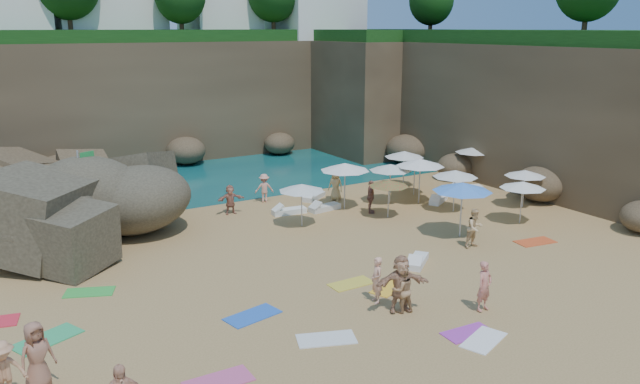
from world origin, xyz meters
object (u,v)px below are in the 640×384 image
person_stand_4 (336,185)px  parasol_0 (302,188)px  parasol_1 (345,167)px  lounger_0 (314,197)px  person_stand_3 (371,197)px  person_stand_5 (230,200)px  person_stand_6 (377,280)px  rock_outcrop (81,246)px  parasol_2 (404,154)px  person_stand_2 (264,188)px  flag_pole (83,182)px  person_stand_1 (403,290)px

person_stand_4 → parasol_0: bearing=-85.8°
parasol_1 → lounger_0: 3.16m
person_stand_3 → person_stand_5: bearing=94.3°
person_stand_6 → rock_outcrop: bearing=-130.3°
rock_outcrop → person_stand_4: 13.13m
person_stand_5 → person_stand_6: (0.15, -12.04, 0.06)m
lounger_0 → parasol_2: bearing=-37.5°
parasol_0 → rock_outcrop: bearing=165.5°
person_stand_2 → flag_pole: bearing=24.6°
rock_outcrop → person_stand_1: (7.72, -11.95, 0.77)m
flag_pole → person_stand_5: bearing=-0.7°
parasol_0 → lounger_0: 5.06m
parasol_1 → person_stand_6: bearing=-117.6°
person_stand_4 → person_stand_6: person_stand_4 is taller
rock_outcrop → parasol_2: 18.05m
person_stand_1 → parasol_0: bearing=-87.6°
lounger_0 → person_stand_3: 3.92m
person_stand_5 → parasol_1: bearing=-16.9°
person_stand_5 → person_stand_2: bearing=29.3°
parasol_2 → person_stand_2: 8.43m
person_stand_1 → person_stand_5: person_stand_1 is taller
rock_outcrop → parasol_1: parasol_1 is taller
person_stand_5 → parasol_2: bearing=3.4°
person_stand_5 → person_stand_6: bearing=-84.7°
rock_outcrop → lounger_0: size_ratio=5.22×
parasol_1 → person_stand_1: (-4.92, -10.96, -1.41)m
person_stand_2 → person_stand_3: (3.64, -4.53, 0.07)m
lounger_0 → person_stand_6: person_stand_6 is taller
rock_outcrop → person_stand_6: rock_outcrop is taller
rock_outcrop → parasol_0: size_ratio=4.18×
parasol_2 → person_stand_4: bearing=-176.2°
rock_outcrop → person_stand_3: rock_outcrop is taller
rock_outcrop → person_stand_5: rock_outcrop is taller
person_stand_3 → person_stand_5: size_ratio=1.13×
person_stand_3 → person_stand_2: bearing=72.8°
parasol_0 → lounger_0: size_ratio=1.25×
parasol_2 → person_stand_4: size_ratio=1.37×
rock_outcrop → person_stand_3: 13.55m
parasol_2 → person_stand_1: (-10.20, -12.85, -1.19)m
parasol_2 → person_stand_4: (-4.82, -0.32, -1.13)m
parasol_2 → lounger_0: size_ratio=1.31×
person_stand_1 → person_stand_3: 11.15m
rock_outcrop → person_stand_3: (13.32, -2.32, 0.83)m
parasol_1 → person_stand_5: (-5.34, 2.11, -1.44)m
lounger_0 → person_stand_2: person_stand_2 is taller
parasol_2 → person_stand_3: size_ratio=1.36×
rock_outcrop → person_stand_2: (9.68, 2.21, 0.76)m
person_stand_1 → person_stand_6: bearing=-62.9°
parasol_2 → person_stand_5: (-10.63, 0.21, -1.22)m
person_stand_2 → person_stand_3: person_stand_3 is taller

